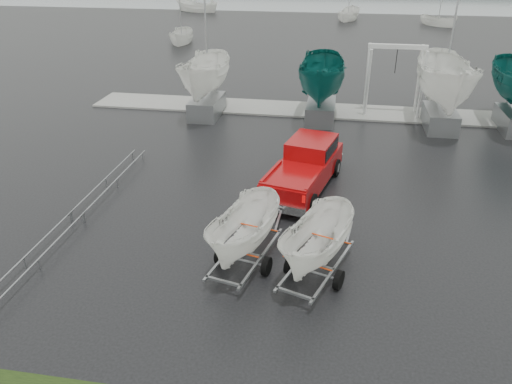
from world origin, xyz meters
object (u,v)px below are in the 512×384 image
at_px(pickup_truck, 306,164).
at_px(trailer_parked, 320,206).
at_px(boat_hoist, 395,70).
at_px(trailer_hitched, 245,196).

bearing_deg(pickup_truck, trailer_parked, -69.45).
relative_size(trailer_parked, boat_hoist, 1.12).
distance_m(pickup_truck, boat_hoist, 11.48).
distance_m(trailer_hitched, boat_hoist, 17.63).
height_order(trailer_parked, boat_hoist, trailer_parked).
bearing_deg(trailer_parked, boat_hoist, 97.71).
xyz_separation_m(pickup_truck, boat_hoist, (4.22, 10.54, 1.69)).
bearing_deg(boat_hoist, trailer_hitched, -108.68).
height_order(pickup_truck, trailer_parked, trailer_parked).
bearing_deg(pickup_truck, trailer_hitched, -90.00).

